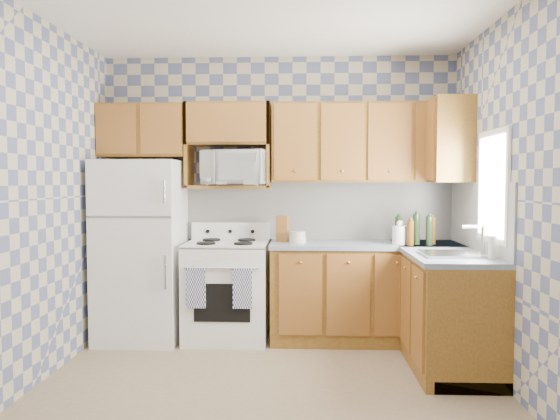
% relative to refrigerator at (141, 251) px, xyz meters
% --- Properties ---
extents(floor, '(3.40, 3.40, 0.00)m').
position_rel_refrigerator_xyz_m(floor, '(1.27, -1.25, -0.84)').
color(floor, '#79674C').
rests_on(floor, ground).
extents(back_wall, '(3.40, 0.02, 2.70)m').
position_rel_refrigerator_xyz_m(back_wall, '(1.27, 0.35, 0.51)').
color(back_wall, slate).
rests_on(back_wall, ground).
extents(right_wall, '(0.02, 3.20, 2.70)m').
position_rel_refrigerator_xyz_m(right_wall, '(2.97, -1.25, 0.51)').
color(right_wall, slate).
rests_on(right_wall, ground).
extents(backsplash_back, '(2.60, 0.02, 0.56)m').
position_rel_refrigerator_xyz_m(backsplash_back, '(1.68, 0.34, 0.36)').
color(backsplash_back, white).
rests_on(backsplash_back, back_wall).
extents(backsplash_right, '(0.02, 1.60, 0.56)m').
position_rel_refrigerator_xyz_m(backsplash_right, '(2.96, -0.45, 0.36)').
color(backsplash_right, white).
rests_on(backsplash_right, right_wall).
extents(refrigerator, '(0.75, 0.70, 1.68)m').
position_rel_refrigerator_xyz_m(refrigerator, '(0.00, 0.00, 0.00)').
color(refrigerator, white).
rests_on(refrigerator, floor).
extents(stove_body, '(0.76, 0.65, 0.90)m').
position_rel_refrigerator_xyz_m(stove_body, '(0.80, 0.03, -0.39)').
color(stove_body, white).
rests_on(stove_body, floor).
extents(cooktop, '(0.76, 0.65, 0.02)m').
position_rel_refrigerator_xyz_m(cooktop, '(0.80, 0.03, 0.07)').
color(cooktop, silver).
rests_on(cooktop, stove_body).
extents(backguard, '(0.76, 0.08, 0.17)m').
position_rel_refrigerator_xyz_m(backguard, '(0.80, 0.30, 0.16)').
color(backguard, white).
rests_on(backguard, cooktop).
extents(dish_towel_left, '(0.17, 0.02, 0.35)m').
position_rel_refrigerator_xyz_m(dish_towel_left, '(0.58, -0.32, -0.29)').
color(dish_towel_left, navy).
rests_on(dish_towel_left, stove_body).
extents(dish_towel_right, '(0.17, 0.02, 0.35)m').
position_rel_refrigerator_xyz_m(dish_towel_right, '(0.99, -0.32, -0.29)').
color(dish_towel_right, navy).
rests_on(dish_towel_right, stove_body).
extents(base_cabinets_back, '(1.75, 0.60, 0.88)m').
position_rel_refrigerator_xyz_m(base_cabinets_back, '(2.10, 0.05, -0.40)').
color(base_cabinets_back, brown).
rests_on(base_cabinets_back, floor).
extents(base_cabinets_right, '(0.60, 1.60, 0.88)m').
position_rel_refrigerator_xyz_m(base_cabinets_right, '(2.67, -0.45, -0.40)').
color(base_cabinets_right, brown).
rests_on(base_cabinets_right, floor).
extents(countertop_back, '(1.77, 0.63, 0.04)m').
position_rel_refrigerator_xyz_m(countertop_back, '(2.10, 0.05, 0.06)').
color(countertop_back, slate).
rests_on(countertop_back, base_cabinets_back).
extents(countertop_right, '(0.63, 1.60, 0.04)m').
position_rel_refrigerator_xyz_m(countertop_right, '(2.67, -0.45, 0.06)').
color(countertop_right, slate).
rests_on(countertop_right, base_cabinets_right).
extents(upper_cabinets_back, '(1.75, 0.33, 0.74)m').
position_rel_refrigerator_xyz_m(upper_cabinets_back, '(2.10, 0.19, 1.01)').
color(upper_cabinets_back, brown).
rests_on(upper_cabinets_back, back_wall).
extents(upper_cabinets_fridge, '(0.82, 0.33, 0.50)m').
position_rel_refrigerator_xyz_m(upper_cabinets_fridge, '(-0.02, 0.19, 1.13)').
color(upper_cabinets_fridge, brown).
rests_on(upper_cabinets_fridge, back_wall).
extents(upper_cabinets_right, '(0.33, 0.70, 0.74)m').
position_rel_refrigerator_xyz_m(upper_cabinets_right, '(2.81, 0.00, 1.01)').
color(upper_cabinets_right, brown).
rests_on(upper_cabinets_right, right_wall).
extents(microwave_shelf, '(0.80, 0.33, 0.03)m').
position_rel_refrigerator_xyz_m(microwave_shelf, '(0.80, 0.19, 0.60)').
color(microwave_shelf, brown).
rests_on(microwave_shelf, back_wall).
extents(microwave, '(0.66, 0.50, 0.33)m').
position_rel_refrigerator_xyz_m(microwave, '(0.88, 0.14, 0.78)').
color(microwave, white).
rests_on(microwave, microwave_shelf).
extents(sink, '(0.48, 0.40, 0.03)m').
position_rel_refrigerator_xyz_m(sink, '(2.67, -0.80, 0.09)').
color(sink, '#B7B7BC').
rests_on(sink, countertop_right).
extents(window, '(0.02, 0.66, 0.86)m').
position_rel_refrigerator_xyz_m(window, '(2.96, -0.80, 0.61)').
color(window, silver).
rests_on(window, right_wall).
extents(bottle_0, '(0.06, 0.06, 0.28)m').
position_rel_refrigerator_xyz_m(bottle_0, '(2.53, -0.09, 0.22)').
color(bottle_0, black).
rests_on(bottle_0, countertop_back).
extents(bottle_1, '(0.06, 0.06, 0.26)m').
position_rel_refrigerator_xyz_m(bottle_1, '(2.63, -0.15, 0.21)').
color(bottle_1, black).
rests_on(bottle_1, countertop_back).
extents(bottle_2, '(0.06, 0.06, 0.24)m').
position_rel_refrigerator_xyz_m(bottle_2, '(2.68, -0.05, 0.20)').
color(bottle_2, '#5B330D').
rests_on(bottle_2, countertop_back).
extents(bottle_3, '(0.06, 0.06, 0.22)m').
position_rel_refrigerator_xyz_m(bottle_3, '(2.46, -0.17, 0.19)').
color(bottle_3, '#5B330D').
rests_on(bottle_3, countertop_back).
extents(bottle_4, '(0.06, 0.06, 0.25)m').
position_rel_refrigerator_xyz_m(bottle_4, '(2.38, -0.03, 0.20)').
color(bottle_4, black).
rests_on(bottle_4, countertop_back).
extents(knife_block, '(0.13, 0.13, 0.24)m').
position_rel_refrigerator_xyz_m(knife_block, '(1.32, 0.11, 0.20)').
color(knife_block, brown).
rests_on(knife_block, countertop_back).
extents(electric_kettle, '(0.13, 0.13, 0.17)m').
position_rel_refrigerator_xyz_m(electric_kettle, '(2.39, -0.10, 0.16)').
color(electric_kettle, white).
rests_on(electric_kettle, countertop_back).
extents(food_containers, '(0.16, 0.16, 0.11)m').
position_rel_refrigerator_xyz_m(food_containers, '(1.47, 0.00, 0.13)').
color(food_containers, beige).
rests_on(food_containers, countertop_back).
extents(soap_bottle, '(0.06, 0.06, 0.17)m').
position_rel_refrigerator_xyz_m(soap_bottle, '(2.89, -1.01, 0.17)').
color(soap_bottle, beige).
rests_on(soap_bottle, countertop_right).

